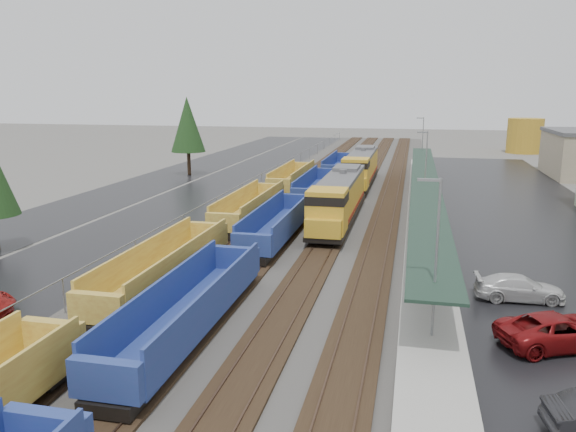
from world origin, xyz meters
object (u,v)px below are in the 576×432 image
object	(u,v)px
locomotive_trail	(361,168)
parked_car_east_c	(519,288)
well_string_blue	(245,257)
locomotive_lead	(339,198)
parked_car_east_b	(558,331)
storage_tank	(525,136)
well_string_yellow	(165,269)

from	to	relation	value
locomotive_trail	parked_car_east_c	world-z (taller)	locomotive_trail
well_string_blue	locomotive_lead	bearing A→B (deg)	75.65
locomotive_lead	parked_car_east_b	xyz separation A→B (m)	(13.24, -22.38, -1.59)
locomotive_lead	storage_tank	bearing A→B (deg)	68.15
storage_tank	parked_car_east_b	distance (m)	91.16
well_string_yellow	well_string_blue	xyz separation A→B (m)	(4.00, 3.34, 0.00)
well_string_yellow	parked_car_east_c	distance (m)	20.71
well_string_blue	parked_car_east_c	distance (m)	16.56
well_string_yellow	storage_tank	xyz separation A→B (m)	(35.14, 86.65, 2.09)
well_string_blue	storage_tank	world-z (taller)	storage_tank
well_string_yellow	parked_car_east_b	xyz separation A→B (m)	(21.24, -3.41, -0.44)
locomotive_lead	parked_car_east_c	world-z (taller)	locomotive_lead
parked_car_east_b	parked_car_east_c	distance (m)	6.05
well_string_yellow	well_string_blue	distance (m)	5.21
locomotive_lead	storage_tank	xyz separation A→B (m)	(27.14, 67.68, 0.95)
locomotive_trail	parked_car_east_c	size ratio (longest dim) A/B	3.99
locomotive_trail	locomotive_lead	bearing A→B (deg)	-90.00
locomotive_trail	storage_tank	world-z (taller)	storage_tank
parked_car_east_b	parked_car_east_c	world-z (taller)	parked_car_east_b
locomotive_lead	well_string_blue	distance (m)	16.18
storage_tank	locomotive_lead	bearing A→B (deg)	-111.85
locomotive_trail	well_string_yellow	size ratio (longest dim) A/B	0.22
well_string_blue	locomotive_trail	bearing A→B (deg)	83.77
locomotive_trail	parked_car_east_b	bearing A→B (deg)	-73.03
locomotive_trail	parked_car_east_c	bearing A→B (deg)	-71.46
parked_car_east_c	well_string_blue	bearing A→B (deg)	83.61
locomotive_lead	parked_car_east_c	bearing A→B (deg)	-52.56
parked_car_east_c	parked_car_east_b	bearing A→B (deg)	-177.16
parked_car_east_c	locomotive_lead	bearing A→B (deg)	33.59
locomotive_lead	parked_car_east_c	xyz separation A→B (m)	(12.54, -16.37, -1.66)
locomotive_lead	well_string_yellow	world-z (taller)	locomotive_lead
locomotive_trail	well_string_blue	world-z (taller)	locomotive_trail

